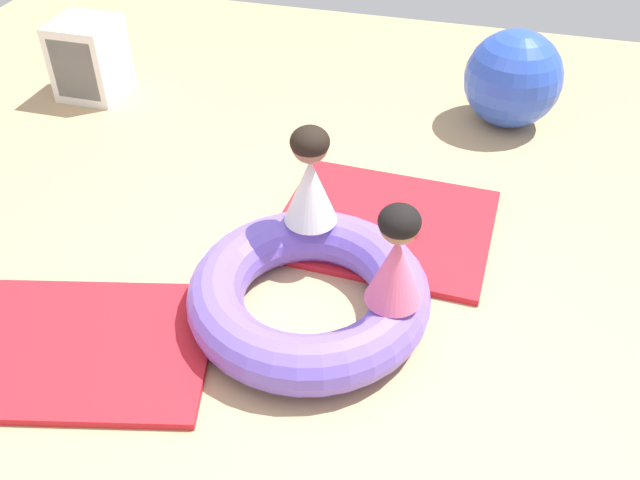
% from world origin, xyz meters
% --- Properties ---
extents(ground_plane, '(8.00, 8.00, 0.00)m').
position_xyz_m(ground_plane, '(0.00, 0.00, 0.00)').
color(ground_plane, tan).
extents(gym_mat_near_right, '(1.97, 1.26, 0.04)m').
position_xyz_m(gym_mat_near_right, '(-1.21, -0.54, 0.02)').
color(gym_mat_near_right, red).
rests_on(gym_mat_near_right, ground).
extents(gym_mat_front, '(1.22, 1.03, 0.04)m').
position_xyz_m(gym_mat_front, '(0.27, 0.84, 0.02)').
color(gym_mat_front, red).
rests_on(gym_mat_front, ground).
extents(inflatable_cushion, '(1.17, 1.17, 0.27)m').
position_xyz_m(inflatable_cushion, '(0.04, 0.05, 0.14)').
color(inflatable_cushion, '#7056D1').
rests_on(inflatable_cushion, ground).
extents(child_in_pink, '(0.36, 0.36, 0.50)m').
position_xyz_m(child_in_pink, '(0.46, -0.01, 0.52)').
color(child_in_pink, '#E5608E').
rests_on(child_in_pink, inflatable_cushion).
extents(child_in_white, '(0.38, 0.38, 0.53)m').
position_xyz_m(child_in_white, '(-0.06, 0.45, 0.53)').
color(child_in_white, white).
rests_on(child_in_white, inflatable_cushion).
extents(play_ball_blue, '(0.10, 0.10, 0.10)m').
position_xyz_m(play_ball_blue, '(0.24, 0.46, 0.09)').
color(play_ball_blue, blue).
rests_on(play_ball_blue, gym_mat_front).
extents(play_ball_pink, '(0.07, 0.07, 0.07)m').
position_xyz_m(play_ball_pink, '(0.44, 0.75, 0.07)').
color(play_ball_pink, pink).
rests_on(play_ball_pink, gym_mat_front).
extents(exercise_ball_large, '(0.66, 0.66, 0.66)m').
position_xyz_m(exercise_ball_large, '(0.85, 2.26, 0.33)').
color(exercise_ball_large, blue).
rests_on(exercise_ball_large, ground).
extents(storage_cube, '(0.44, 0.44, 0.56)m').
position_xyz_m(storage_cube, '(-2.17, 1.85, 0.28)').
color(storage_cube, white).
rests_on(storage_cube, ground).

